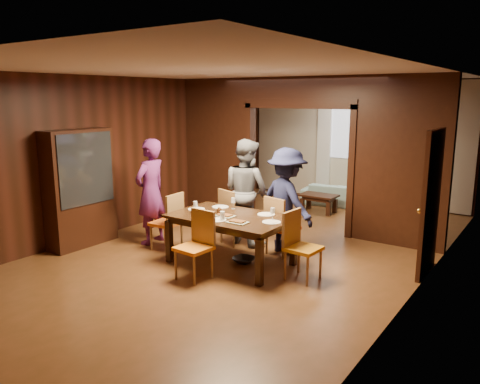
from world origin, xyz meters
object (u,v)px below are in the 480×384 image
Objects in this scene: chair_far_r at (283,226)px; chair_near at (194,246)px; person_navy at (287,201)px; chair_far_l at (236,216)px; coffee_table at (318,203)px; hutch at (80,188)px; sofa at (339,195)px; chair_left at (166,221)px; chair_right at (303,246)px; person_grey at (246,192)px; dining_table at (231,240)px; person_purple at (151,192)px.

chair_far_r is 1.70m from chair_near.
person_navy reaches higher than chair_far_l.
person_navy is at bearing 78.34° from chair_near.
chair_near is (0.23, -4.55, 0.28)m from coffee_table.
chair_near is 0.48× the size of hutch.
chair_left is (-1.12, -4.69, 0.23)m from sofa.
chair_far_r is at bearing 49.23° from chair_right.
sofa is at bearing 82.71° from coffee_table.
chair_right is 0.48× the size of hutch.
dining_table is at bearing 124.34° from person_grey.
chair_left is at bearing 72.38° from person_purple.
dining_table is 2.81m from hutch.
dining_table is at bearing 138.66° from chair_far_l.
person_purple is at bearing 51.45° from chair_far_l.
person_purple reaches higher than chair_far_r.
chair_far_r is at bearing 179.45° from person_grey.
dining_table is 1.30m from chair_left.
person_navy is 1.79× the size of chair_far_l.
sofa is at bearing -67.13° from chair_far_r.
chair_left reaches higher than coffee_table.
chair_far_l is 1.74m from chair_near.
sofa is at bearing 92.23° from dining_table.
chair_right is (2.51, 0.11, 0.00)m from chair_left.
chair_near is (-0.06, -0.80, 0.10)m from dining_table.
person_grey is at bearing 104.82° from chair_near.
person_navy is 1.79× the size of chair_left.
hutch is at bearing 56.78° from sofa.
person_purple is at bearing 48.48° from person_grey.
person_purple is 0.92× the size of hutch.
dining_table is 1.21m from chair_right.
person_navy is 1.24m from chair_right.
chair_left and chair_near have the same top height.
chair_far_l reaches higher than dining_table.
hutch is at bearing -164.96° from dining_table.
person_navy is 1.04m from chair_far_l.
hutch is (-0.90, -0.77, 0.08)m from person_purple.
sofa is 5.94m from hutch.
dining_table is 3.76m from coffee_table.
person_navy is at bearing -157.60° from chair_far_l.
dining_table is (1.75, -0.06, -0.54)m from person_purple.
person_grey reaches higher than sofa.
person_grey is 1.01× the size of dining_table.
hutch is at bearing 54.46° from chair_far_l.
chair_far_r is at bearing 105.36° from person_purple.
hutch is (-2.35, -4.46, 0.80)m from coffee_table.
person_purple is 1.94m from chair_near.
dining_table is at bearing 83.79° from sofa.
sofa is 1.78× the size of chair_far_l.
person_grey is 0.47m from chair_far_l.
hutch reaches higher than chair_far_r.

